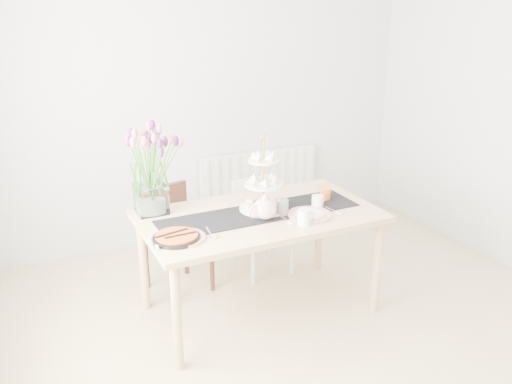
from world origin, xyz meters
name	(u,v)px	position (x,y,z in m)	size (l,w,h in m)	color
room_shell	(356,161)	(0.00, 0.00, 1.30)	(4.50, 4.50, 4.50)	tan
radiator	(259,182)	(0.50, 2.19, 0.45)	(1.20, 0.08, 0.60)	white
dining_table	(260,224)	(-0.20, 0.77, 0.67)	(1.60, 0.90, 0.75)	tan
chair_brown	(172,231)	(-0.63, 1.39, 0.46)	(0.48, 0.48, 0.80)	#3C2015
chair_white	(258,218)	(0.10, 1.40, 0.43)	(0.41, 0.41, 0.75)	silver
table_runner	(260,213)	(-0.20, 0.77, 0.75)	(1.40, 0.35, 0.01)	black
tulip_vase	(148,156)	(-0.85, 1.11, 1.15)	(0.72, 0.72, 0.63)	silver
cake_stand	(264,191)	(-0.14, 0.81, 0.89)	(0.33, 0.33, 0.49)	gold
teapot	(265,209)	(-0.21, 0.66, 0.83)	(0.25, 0.20, 0.16)	white
cream_jug	(318,201)	(0.22, 0.71, 0.79)	(0.08, 0.08, 0.08)	white
tart_tin	(177,237)	(-0.84, 0.61, 0.77)	(0.29, 0.29, 0.03)	black
mug_grey	(282,207)	(-0.08, 0.68, 0.80)	(0.09, 0.09, 0.11)	slate
mug_white	(304,217)	(-0.02, 0.48, 0.80)	(0.09, 0.09, 0.10)	white
mug_orange	(325,194)	(0.35, 0.81, 0.80)	(0.08, 0.08, 0.09)	orange
plate_left	(182,238)	(-0.80, 0.61, 0.76)	(0.29, 0.29, 0.01)	silver
plate_right	(310,215)	(0.09, 0.59, 0.76)	(0.30, 0.30, 0.02)	white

